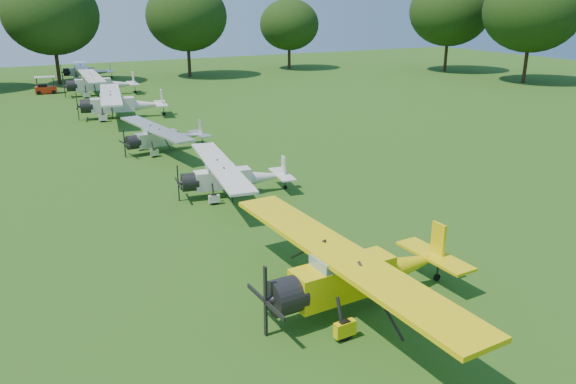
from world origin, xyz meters
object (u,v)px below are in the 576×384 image
aircraft_2 (357,270)px  golf_cart (45,88)px  aircraft_3 (231,175)px  aircraft_4 (163,136)px  aircraft_6 (99,82)px  aircraft_7 (86,70)px  aircraft_5 (119,102)px

aircraft_2 → golf_cart: size_ratio=5.18×
aircraft_3 → aircraft_4: aircraft_3 is taller
golf_cart → aircraft_6: bearing=-31.5°
aircraft_7 → aircraft_5: bearing=-87.0°
aircraft_3 → aircraft_5: aircraft_5 is taller
golf_cart → aircraft_3: bearing=-76.3°
aircraft_4 → aircraft_5: aircraft_5 is taller
aircraft_2 → aircraft_5: aircraft_5 is taller
aircraft_2 → golf_cart: 53.80m
aircraft_5 → aircraft_7: (1.39, 27.87, -0.21)m
aircraft_6 → aircraft_3: bearing=-86.5°
aircraft_7 → golf_cart: bearing=-113.5°
aircraft_3 → aircraft_7: size_ratio=0.95×
aircraft_2 → golf_cart: bearing=92.6°
aircraft_2 → aircraft_5: size_ratio=0.99×
aircraft_4 → aircraft_6: aircraft_6 is taller
aircraft_2 → aircraft_7: 64.03m
aircraft_5 → aircraft_4: bearing=-79.4°
aircraft_7 → golf_cart: (-5.87, -10.44, -0.56)m
aircraft_4 → aircraft_3: bearing=-95.0°
aircraft_4 → aircraft_6: 26.48m
aircraft_4 → aircraft_6: size_ratio=0.77×
aircraft_3 → golf_cart: (-5.36, 41.02, -0.50)m
aircraft_5 → aircraft_6: 13.53m
aircraft_5 → aircraft_7: aircraft_5 is taller
golf_cart → aircraft_2: bearing=-78.7°
aircraft_6 → aircraft_7: (0.82, 14.36, -0.23)m
aircraft_5 → aircraft_6: size_ratio=0.99×
aircraft_2 → golf_cart: aircraft_2 is taller
aircraft_5 → golf_cart: size_ratio=5.25×
aircraft_5 → golf_cart: bearing=114.1°
aircraft_2 → aircraft_4: bearing=87.6°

